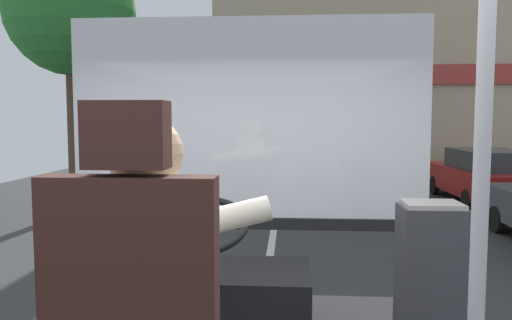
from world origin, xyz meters
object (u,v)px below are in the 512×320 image
bus_driver (151,277)px  parked_car_red (487,175)px  steering_console (212,300)px  fare_box (429,298)px  handrail_pole (481,194)px

bus_driver → parked_car_red: 12.22m
steering_console → fare_box: 1.19m
handrail_pole → parked_car_red: handrail_pole is taller
steering_console → handrail_pole: 1.84m
fare_box → steering_console: bearing=156.1°
steering_console → parked_car_red: steering_console is taller
parked_car_red → fare_box: bearing=-112.3°
handrail_pole → fare_box: bearing=82.1°
fare_box → parked_car_red: bearing=67.7°
steering_console → fare_box: size_ratio=1.26×
handrail_pole → fare_box: size_ratio=2.38×
handrail_pole → parked_car_red: bearing=68.7°
handrail_pole → fare_box: (0.12, 0.88, -0.61)m
handrail_pole → parked_car_red: 11.99m
bus_driver → handrail_pole: (0.95, -0.13, 0.29)m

